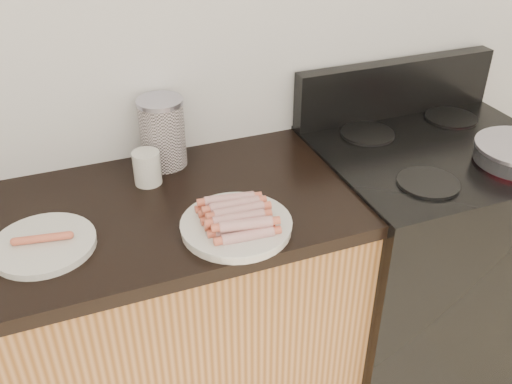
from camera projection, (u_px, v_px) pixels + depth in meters
name	position (u px, v px, depth m)	size (l,w,h in m)	color
wall_back	(170.00, 26.00, 1.64)	(4.00, 0.04, 2.60)	silver
stove	(419.00, 259.00, 2.08)	(0.76, 0.65, 0.91)	black
stove_panel	(395.00, 88.00, 2.01)	(0.76, 0.06, 0.20)	black
burner_near_left	(428.00, 183.00, 1.65)	(0.18, 0.18, 0.01)	black
burner_far_left	(367.00, 134.00, 1.91)	(0.18, 0.18, 0.01)	black
burner_far_right	(451.00, 118.00, 2.02)	(0.18, 0.18, 0.01)	black
main_plate	(236.00, 227.00, 1.47)	(0.29, 0.29, 0.02)	white
side_plate	(44.00, 245.00, 1.41)	(0.26, 0.26, 0.02)	white
hotdog_pile	(236.00, 216.00, 1.46)	(0.13, 0.20, 0.05)	maroon
plain_sausages	(42.00, 238.00, 1.40)	(0.13, 0.04, 0.02)	#DC6439
canister	(163.00, 132.00, 1.72)	(0.14, 0.14, 0.22)	white
mug	(147.00, 168.00, 1.65)	(0.08, 0.08, 0.10)	white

